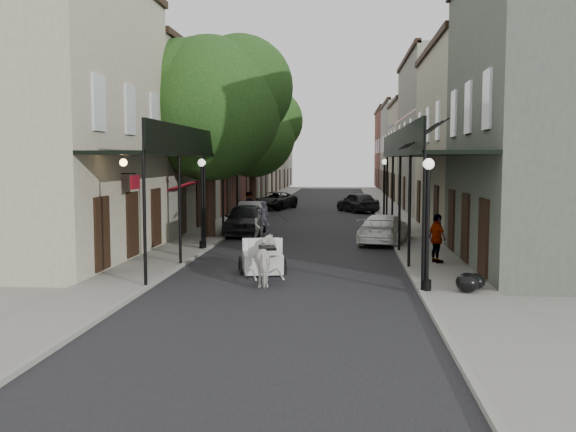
% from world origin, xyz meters
% --- Properties ---
extents(ground, '(140.00, 140.00, 0.00)m').
position_xyz_m(ground, '(0.00, 0.00, 0.00)').
color(ground, gray).
rests_on(ground, ground).
extents(road, '(8.00, 90.00, 0.01)m').
position_xyz_m(road, '(0.00, 20.00, 0.01)').
color(road, black).
rests_on(road, ground).
extents(sidewalk_left, '(2.20, 90.00, 0.12)m').
position_xyz_m(sidewalk_left, '(-5.00, 20.00, 0.06)').
color(sidewalk_left, gray).
rests_on(sidewalk_left, ground).
extents(sidewalk_right, '(2.20, 90.00, 0.12)m').
position_xyz_m(sidewalk_right, '(5.00, 20.00, 0.06)').
color(sidewalk_right, gray).
rests_on(sidewalk_right, ground).
extents(building_row_left, '(5.00, 80.00, 10.50)m').
position_xyz_m(building_row_left, '(-8.60, 30.00, 5.25)').
color(building_row_left, '#B8B293').
rests_on(building_row_left, ground).
extents(building_row_right, '(5.00, 80.00, 10.50)m').
position_xyz_m(building_row_right, '(8.60, 30.00, 5.25)').
color(building_row_right, gray).
rests_on(building_row_right, ground).
extents(gallery_left, '(2.20, 18.05, 4.88)m').
position_xyz_m(gallery_left, '(-4.79, 6.98, 4.05)').
color(gallery_left, black).
rests_on(gallery_left, sidewalk_left).
extents(gallery_right, '(2.20, 18.05, 4.88)m').
position_xyz_m(gallery_right, '(4.79, 6.98, 4.05)').
color(gallery_right, black).
rests_on(gallery_right, sidewalk_right).
extents(tree_near, '(7.31, 6.80, 9.63)m').
position_xyz_m(tree_near, '(-4.20, 10.18, 6.49)').
color(tree_near, '#382619').
rests_on(tree_near, sidewalk_left).
extents(tree_far, '(6.45, 6.00, 8.61)m').
position_xyz_m(tree_far, '(-4.25, 24.18, 5.84)').
color(tree_far, '#382619').
rests_on(tree_far, sidewalk_left).
extents(lamppost_right_near, '(0.32, 0.32, 3.71)m').
position_xyz_m(lamppost_right_near, '(4.10, -2.00, 2.05)').
color(lamppost_right_near, black).
rests_on(lamppost_right_near, sidewalk_right).
extents(lamppost_left, '(0.32, 0.32, 3.71)m').
position_xyz_m(lamppost_left, '(-4.10, 6.00, 2.05)').
color(lamppost_left, black).
rests_on(lamppost_left, sidewalk_left).
extents(lamppost_right_far, '(0.32, 0.32, 3.71)m').
position_xyz_m(lamppost_right_far, '(4.10, 18.00, 2.05)').
color(lamppost_right_far, black).
rests_on(lamppost_right_far, sidewalk_right).
extents(horse, '(1.14, 1.88, 1.48)m').
position_xyz_m(horse, '(-0.52, -1.00, 0.74)').
color(horse, silver).
rests_on(horse, ground).
extents(carriage, '(1.77, 2.39, 2.47)m').
position_xyz_m(carriage, '(-1.00, 1.25, 0.96)').
color(carriage, black).
rests_on(carriage, ground).
extents(pedestrian_walking, '(0.92, 0.83, 1.56)m').
position_xyz_m(pedestrian_walking, '(-2.00, 8.63, 0.78)').
color(pedestrian_walking, '#B9B7AE').
rests_on(pedestrian_walking, ground).
extents(pedestrian_sidewalk_left, '(1.13, 0.94, 1.52)m').
position_xyz_m(pedestrian_sidewalk_left, '(-4.69, 22.90, 0.88)').
color(pedestrian_sidewalk_left, gray).
rests_on(pedestrian_sidewalk_left, sidewalk_left).
extents(pedestrian_sidewalk_right, '(0.80, 1.11, 1.75)m').
position_xyz_m(pedestrian_sidewalk_right, '(5.08, 2.93, 1.00)').
color(pedestrian_sidewalk_right, gray).
rests_on(pedestrian_sidewalk_right, sidewalk_right).
extents(car_left_near, '(2.00, 4.69, 1.58)m').
position_xyz_m(car_left_near, '(-3.21, 11.74, 0.79)').
color(car_left_near, black).
rests_on(car_left_near, ground).
extents(car_left_mid, '(1.59, 4.21, 1.37)m').
position_xyz_m(car_left_mid, '(-3.60, 16.55, 0.69)').
color(car_left_mid, '#A5A5AB').
rests_on(car_left_mid, ground).
extents(car_left_far, '(3.53, 5.30, 1.35)m').
position_xyz_m(car_left_far, '(-3.60, 28.71, 0.68)').
color(car_left_far, black).
rests_on(car_left_far, ground).
extents(car_right_near, '(2.93, 4.92, 1.34)m').
position_xyz_m(car_right_near, '(3.60, 9.00, 0.67)').
color(car_right_near, white).
rests_on(car_right_near, ground).
extents(car_right_far, '(3.38, 4.65, 1.47)m').
position_xyz_m(car_right_far, '(2.71, 26.52, 0.74)').
color(car_right_far, black).
rests_on(car_right_far, ground).
extents(trash_bags, '(0.91, 1.06, 0.55)m').
position_xyz_m(trash_bags, '(5.31, -2.03, 0.38)').
color(trash_bags, black).
rests_on(trash_bags, sidewalk_right).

